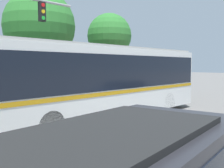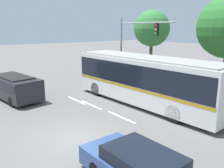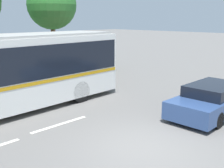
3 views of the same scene
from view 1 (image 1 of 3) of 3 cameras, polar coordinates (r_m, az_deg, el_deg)
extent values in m
cube|color=silver|center=(11.87, -1.08, 0.54)|extent=(11.31, 3.03, 2.87)
cube|color=black|center=(11.85, -1.09, 2.75)|extent=(11.09, 3.07, 1.38)
cube|color=#C68C14|center=(11.90, -1.08, -1.11)|extent=(11.20, 3.06, 0.14)
cube|color=#9D9D99|center=(11.87, -1.09, 7.70)|extent=(10.85, 2.81, 0.10)
cylinder|color=black|center=(8.72, -13.22, -8.75)|extent=(1.01, 0.34, 1.00)
cylinder|color=black|center=(10.65, -20.17, -6.55)|extent=(1.01, 0.34, 1.00)
cylinder|color=black|center=(13.89, 11.74, -3.92)|extent=(1.01, 0.34, 1.00)
cylinder|color=black|center=(15.18, 4.32, -3.17)|extent=(1.01, 0.34, 1.00)
cube|color=black|center=(2.83, -3.19, -11.12)|extent=(3.51, 2.03, 0.08)
cube|color=black|center=(13.36, -14.80, 14.77)|extent=(0.30, 0.22, 0.90)
cylinder|color=red|center=(13.32, -14.56, 16.13)|extent=(0.18, 0.02, 0.18)
cylinder|color=yellow|center=(13.26, -14.53, 14.86)|extent=(0.18, 0.02, 0.18)
cylinder|color=green|center=(13.20, -14.51, 13.58)|extent=(0.18, 0.02, 0.18)
cube|color=#286028|center=(19.07, 3.46, -1.58)|extent=(8.14, 1.49, 1.06)
cube|color=#CC3351|center=(19.01, 3.47, 0.76)|extent=(7.98, 1.42, 0.50)
cylinder|color=brown|center=(19.08, -15.11, 1.67)|extent=(0.26, 0.26, 3.30)
sphere|color=#2D752D|center=(19.25, -15.30, 11.88)|extent=(4.89, 4.89, 4.89)
cylinder|color=brown|center=(22.67, -0.57, 2.49)|extent=(0.35, 0.35, 3.55)
sphere|color=#2D752D|center=(22.80, -0.58, 10.35)|extent=(3.73, 3.73, 3.73)
cube|color=silver|center=(7.53, -3.56, -14.64)|extent=(2.40, 0.16, 0.01)
cube|color=silver|center=(11.08, 12.57, -8.60)|extent=(2.40, 0.16, 0.01)
cube|color=silver|center=(8.73, 2.86, -11.99)|extent=(2.40, 0.16, 0.01)
camera|label=2|loc=(19.16, 52.99, 10.11)|focal=37.58mm
camera|label=3|loc=(4.63, 81.77, 18.58)|focal=44.81mm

